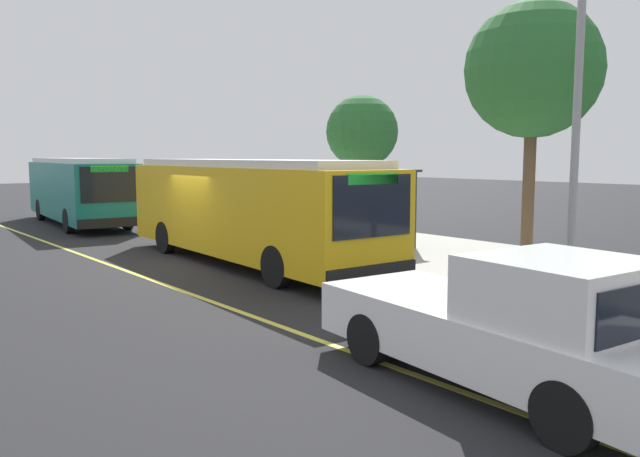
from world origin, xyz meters
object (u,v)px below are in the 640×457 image
at_px(pickup_truck, 513,327).
at_px(waiting_bench, 379,231).
at_px(transit_bus_main, 248,207).
at_px(route_sign_post, 378,196).
at_px(transit_bus_second, 80,188).

relative_size(pickup_truck, waiting_bench, 3.48).
bearing_deg(waiting_bench, transit_bus_main, -96.18).
bearing_deg(waiting_bench, pickup_truck, -36.40).
bearing_deg(pickup_truck, route_sign_post, 146.49).
relative_size(transit_bus_main, transit_bus_second, 1.05).
relative_size(pickup_truck, route_sign_post, 1.99).
distance_m(transit_bus_main, pickup_truck, 10.81).
relative_size(transit_bus_second, pickup_truck, 1.87).
height_order(waiting_bench, route_sign_post, route_sign_post).
bearing_deg(transit_bus_main, waiting_bench, 83.82).
xyz_separation_m(transit_bus_main, pickup_truck, (10.45, -2.67, -0.76)).
distance_m(pickup_truck, route_sign_post, 9.40).
bearing_deg(waiting_bench, route_sign_post, -45.26).
xyz_separation_m(transit_bus_main, transit_bus_second, (-13.38, -0.29, -0.00)).
bearing_deg(transit_bus_main, pickup_truck, -14.32).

